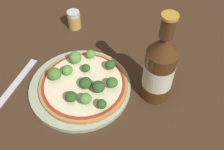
{
  "coord_description": "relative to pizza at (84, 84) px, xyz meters",
  "views": [
    {
      "loc": [
        0.12,
        -0.43,
        0.53
      ],
      "look_at": [
        0.09,
        -0.03,
        0.06
      ],
      "focal_mm": 42.0,
      "sensor_mm": 36.0,
      "label": 1
    }
  ],
  "objects": [
    {
      "name": "broccoli_floret_1",
      "position": [
        0.01,
        -0.01,
        0.02
      ],
      "size": [
        0.03,
        0.03,
        0.03
      ],
      "color": "#6B8E51",
      "rests_on": "pizza"
    },
    {
      "name": "broccoli_floret_10",
      "position": [
        -0.03,
        0.07,
        0.02
      ],
      "size": [
        0.03,
        0.03,
        0.03
      ],
      "color": "#6B8E51",
      "rests_on": "pizza"
    },
    {
      "name": "broccoli_floret_11",
      "position": [
        0.05,
        -0.07,
        0.02
      ],
      "size": [
        0.02,
        0.02,
        0.02
      ],
      "color": "#6B8E51",
      "rests_on": "pizza"
    },
    {
      "name": "broccoli_floret_5",
      "position": [
        0.01,
        -0.06,
        0.02
      ],
      "size": [
        0.03,
        0.03,
        0.03
      ],
      "color": "#6B8E51",
      "rests_on": "pizza"
    },
    {
      "name": "plate",
      "position": [
        -0.01,
        0.0,
        -0.01
      ],
      "size": [
        0.25,
        0.25,
        0.01
      ],
      "color": "#A3B293",
      "rests_on": "ground_plane"
    },
    {
      "name": "broccoli_floret_8",
      "position": [
        -0.07,
        0.01,
        0.03
      ],
      "size": [
        0.03,
        0.03,
        0.03
      ],
      "color": "#6B8E51",
      "rests_on": "pizza"
    },
    {
      "name": "broccoli_floret_4",
      "position": [
        -0.04,
        0.03,
        0.02
      ],
      "size": [
        0.03,
        0.03,
        0.03
      ],
      "color": "#6B8E51",
      "rests_on": "pizza"
    },
    {
      "name": "fork",
      "position": [
        -0.18,
        0.01,
        -0.02
      ],
      "size": [
        0.07,
        0.17,
        0.0
      ],
      "rotation": [
        0.0,
        0.0,
        1.28
      ],
      "color": "silver",
      "rests_on": "ground_plane"
    },
    {
      "name": "pepper_shaker",
      "position": [
        -0.06,
        0.24,
        0.01
      ],
      "size": [
        0.04,
        0.04,
        0.06
      ],
      "color": "tan",
      "rests_on": "ground_plane"
    },
    {
      "name": "broccoli_floret_0",
      "position": [
        0.07,
        -0.01,
        0.02
      ],
      "size": [
        0.03,
        0.03,
        0.03
      ],
      "color": "#6B8E51",
      "rests_on": "pizza"
    },
    {
      "name": "broccoli_floret_6",
      "position": [
        0.0,
        0.04,
        0.02
      ],
      "size": [
        0.02,
        0.02,
        0.02
      ],
      "color": "#6B8E51",
      "rests_on": "pizza"
    },
    {
      "name": "broccoli_floret_7",
      "position": [
        0.01,
        0.09,
        0.02
      ],
      "size": [
        0.03,
        0.03,
        0.03
      ],
      "color": "#6B8E51",
      "rests_on": "pizza"
    },
    {
      "name": "broccoli_floret_2",
      "position": [
        0.06,
        0.05,
        0.02
      ],
      "size": [
        0.03,
        0.03,
        0.03
      ],
      "color": "#6B8E51",
      "rests_on": "pizza"
    },
    {
      "name": "broccoli_floret_3",
      "position": [
        0.04,
        -0.02,
        0.03
      ],
      "size": [
        0.03,
        0.03,
        0.03
      ],
      "color": "#6B8E51",
      "rests_on": "pizza"
    },
    {
      "name": "ground_plane",
      "position": [
        -0.02,
        0.03,
        -0.02
      ],
      "size": [
        3.0,
        3.0,
        0.0
      ],
      "primitive_type": "plane",
      "color": "#3D2819"
    },
    {
      "name": "beer_bottle",
      "position": [
        0.18,
        -0.0,
        0.07
      ],
      "size": [
        0.07,
        0.07,
        0.24
      ],
      "color": "#472814",
      "rests_on": "ground_plane"
    },
    {
      "name": "broccoli_floret_9",
      "position": [
        -0.02,
        -0.05,
        0.02
      ],
      "size": [
        0.03,
        0.03,
        0.03
      ],
      "color": "#6B8E51",
      "rests_on": "pizza"
    },
    {
      "name": "pizza",
      "position": [
        0.0,
        0.0,
        0.0
      ],
      "size": [
        0.22,
        0.22,
        0.01
      ],
      "color": "#B77F42",
      "rests_on": "plate"
    }
  ]
}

